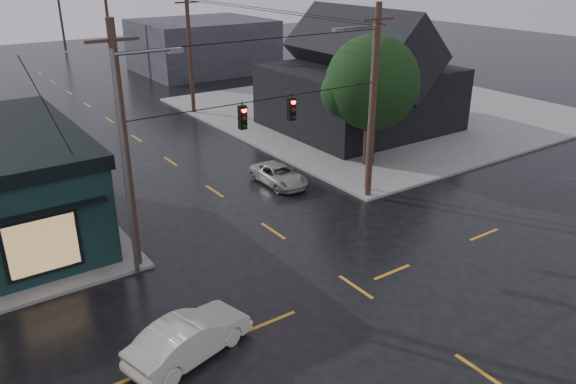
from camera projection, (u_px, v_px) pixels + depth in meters
ground_plane at (356, 287)px, 22.30m from camera, size 160.00×160.00×0.00m
sidewalk_ne at (379, 109)px, 47.92m from camera, size 28.00×28.00×0.15m
ne_building at (361, 69)px, 41.32m from camera, size 12.60×11.60×8.75m
corner_tree at (372, 83)px, 33.23m from camera, size 5.63×5.63×7.90m
utility_pole_nw at (139, 266)px, 23.83m from camera, size 2.00×0.32×10.15m
utility_pole_ne at (367, 197)px, 30.64m from camera, size 2.00×0.32×10.15m
utility_pole_far_a at (194, 113)px, 46.94m from camera, size 2.00×0.32×9.65m
utility_pole_far_b at (114, 75)px, 62.11m from camera, size 2.00×0.32×9.15m
utility_pole_far_c at (66, 52)px, 77.27m from camera, size 2.00×0.32×9.15m
span_signal_assembly at (267, 112)px, 25.07m from camera, size 13.00×0.48×1.23m
streetlight_nw at (138, 275)px, 23.14m from camera, size 5.40×0.30×9.15m
streetlight_ne at (366, 191)px, 31.43m from camera, size 5.40×0.30×9.15m
bg_building_east at (203, 45)px, 63.73m from camera, size 14.00×12.00×5.60m
sedan_cream at (190, 337)px, 18.20m from camera, size 4.61×2.61×1.44m
suv_silver at (279, 175)px, 32.15m from camera, size 1.86×4.02×1.12m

